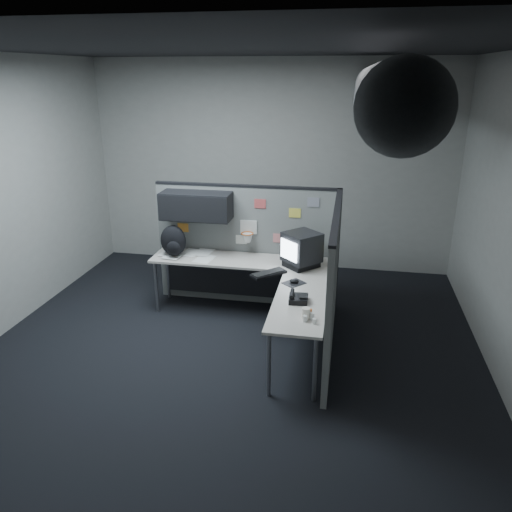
% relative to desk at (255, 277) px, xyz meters
% --- Properties ---
extents(room, '(5.62, 5.62, 3.22)m').
position_rel_desk_xyz_m(room, '(0.41, -0.70, 1.48)').
color(room, black).
rests_on(room, ground).
extents(partition_back, '(2.44, 0.42, 1.63)m').
position_rel_desk_xyz_m(partition_back, '(-0.40, 0.53, 0.38)').
color(partition_back, slate).
rests_on(partition_back, ground).
extents(partition_right, '(0.07, 2.23, 1.63)m').
position_rel_desk_xyz_m(partition_right, '(0.95, -0.49, 0.21)').
color(partition_right, slate).
rests_on(partition_right, ground).
extents(desk, '(2.31, 2.11, 0.73)m').
position_rel_desk_xyz_m(desk, '(0.00, 0.00, 0.00)').
color(desk, '#BBB2A8').
rests_on(desk, ground).
extents(monitor, '(0.54, 0.54, 0.43)m').
position_rel_desk_xyz_m(monitor, '(0.54, 0.17, 0.34)').
color(monitor, black).
rests_on(monitor, desk).
extents(keyboard, '(0.42, 0.42, 0.04)m').
position_rel_desk_xyz_m(keyboard, '(0.19, -0.17, 0.14)').
color(keyboard, black).
rests_on(keyboard, desk).
extents(mouse, '(0.29, 0.30, 0.05)m').
position_rel_desk_xyz_m(mouse, '(0.52, -0.36, 0.13)').
color(mouse, black).
rests_on(mouse, desk).
extents(phone, '(0.21, 0.22, 0.10)m').
position_rel_desk_xyz_m(phone, '(0.61, -0.83, 0.15)').
color(phone, black).
rests_on(phone, desk).
extents(bottles, '(0.13, 0.17, 0.08)m').
position_rel_desk_xyz_m(bottles, '(0.77, -1.22, 0.15)').
color(bottles, silver).
rests_on(bottles, desk).
extents(cup, '(0.10, 0.10, 0.11)m').
position_rel_desk_xyz_m(cup, '(0.73, -1.20, 0.17)').
color(cup, white).
rests_on(cup, desk).
extents(papers, '(0.77, 0.56, 0.02)m').
position_rel_desk_xyz_m(papers, '(-0.95, 0.31, 0.12)').
color(papers, white).
rests_on(papers, desk).
extents(backpack, '(0.34, 0.30, 0.41)m').
position_rel_desk_xyz_m(backpack, '(-1.12, 0.24, 0.32)').
color(backpack, black).
rests_on(backpack, desk).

